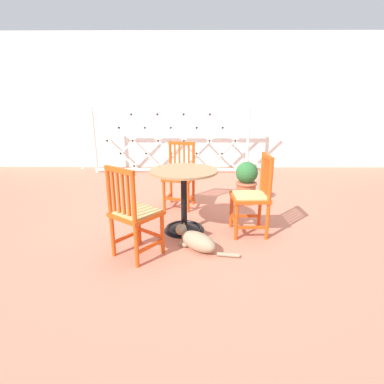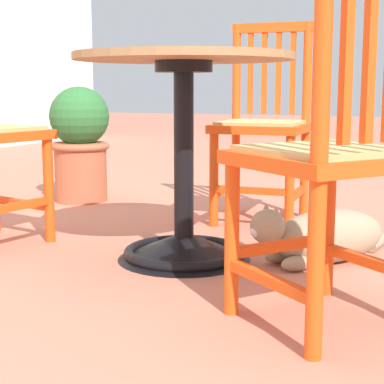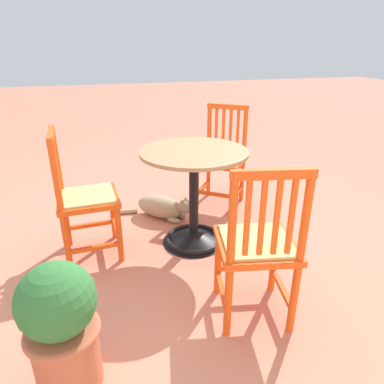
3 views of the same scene
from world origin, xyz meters
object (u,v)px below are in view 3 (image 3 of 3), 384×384
Objects in this scene: orange_chair_facing_out at (84,199)px; orange_chair_by_planter at (257,247)px; orange_chair_near_fence at (222,160)px; terracotta_planter at (61,326)px; cafe_table at (194,208)px; tabby_cat at (164,208)px.

orange_chair_facing_out is 1.00× the size of orange_chair_by_planter.
orange_chair_facing_out is (1.22, 0.54, 0.00)m from orange_chair_near_fence.
orange_chair_by_planter reaches higher than terracotta_planter.
cafe_table is at bearing 53.16° from orange_chair_near_fence.
cafe_table is at bearing -131.56° from terracotta_planter.
cafe_table is 1.17× the size of tabby_cat.
orange_chair_facing_out is at bearing -96.06° from terracotta_planter.
cafe_table is 0.77m from orange_chair_near_fence.
cafe_table is 0.83× the size of orange_chair_near_fence.
orange_chair_facing_out reaches higher than terracotta_planter.
orange_chair_by_planter is (-0.09, 0.83, 0.15)m from cafe_table.
terracotta_planter is (1.33, 1.60, -0.11)m from orange_chair_near_fence.
orange_chair_near_fence reaches higher than tabby_cat.
tabby_cat is (0.59, 0.14, -0.34)m from orange_chair_near_fence.
orange_chair_near_fence is 2.08m from terracotta_planter.
orange_chair_near_fence is (-0.45, -0.60, 0.15)m from cafe_table.
orange_chair_facing_out is at bearing 23.90° from orange_chair_near_fence.
tabby_cat is at bearing 13.62° from orange_chair_near_fence.
tabby_cat is 1.05× the size of terracotta_planter.
cafe_table is at bearing 106.07° from tabby_cat.
cafe_table is 0.83× the size of orange_chair_facing_out.
orange_chair_near_fence is 1.00× the size of orange_chair_facing_out.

